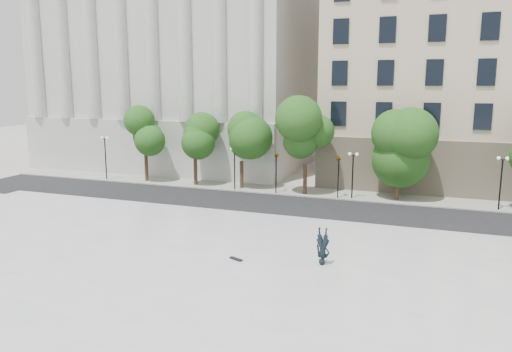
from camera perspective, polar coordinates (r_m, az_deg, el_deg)
The scene contains 11 objects.
ground at distance 25.11m, azimuth -12.17°, elevation -12.79°, with size 160.00×160.00×0.00m, color #B9B7AF.
plaza at distance 27.41m, azimuth -8.81°, elevation -10.12°, with size 44.00×22.00×0.45m, color silver.
street at distance 40.64m, azimuth 1.43°, elevation -3.42°, with size 60.00×8.00×0.02m, color black.
far_sidewalk at distance 46.20m, azimuth 3.81°, elevation -1.65°, with size 60.00×4.00×0.12m, color #A5A398.
building_west at distance 65.11m, azimuth -7.16°, elevation 13.21°, with size 31.50×27.65×25.60m.
traffic_light_west at distance 44.17m, azimuth 2.33°, elevation 2.55°, with size 0.54×1.70×4.17m.
traffic_light_east at distance 42.82m, azimuth 9.46°, elevation 2.26°, with size 0.98×1.89×4.25m.
person_lying at distance 26.79m, azimuth 7.62°, elevation -9.45°, with size 0.73×0.48×1.99m, color black.
skateboard at distance 27.34m, azimuth -2.30°, elevation -9.46°, with size 0.84×0.21×0.09m, color black.
street_trees at distance 44.34m, azimuth 5.58°, elevation 4.07°, with size 38.04×4.28×6.87m.
lamp_posts at distance 44.43m, azimuth 2.99°, elevation 1.64°, with size 37.38×0.28×4.53m.
Camera 1 is at (12.56, -19.36, 9.89)m, focal length 35.00 mm.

